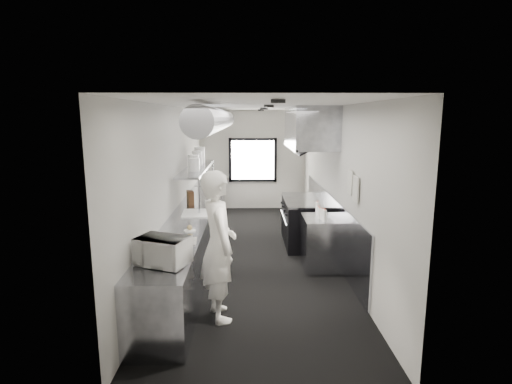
{
  "coord_description": "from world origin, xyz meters",
  "views": [
    {
      "loc": [
        -0.12,
        -7.39,
        2.61
      ],
      "look_at": [
        0.01,
        -0.2,
        1.26
      ],
      "focal_mm": 28.24,
      "sensor_mm": 36.0,
      "label": 1
    }
  ],
  "objects_px": {
    "squeeze_bottle_b": "(322,214)",
    "squeeze_bottle_c": "(319,213)",
    "exhaust_hood": "(309,128)",
    "plate_stack_b": "(194,162)",
    "squeeze_bottle_a": "(325,216)",
    "range": "(304,221)",
    "microwave": "(162,251)",
    "deli_tub_b": "(155,249)",
    "plate_stack_a": "(194,165)",
    "pass_shelf": "(197,169)",
    "line_cook": "(218,246)",
    "bottle_station": "(322,243)",
    "plate_stack_d": "(200,155)",
    "small_plate": "(190,231)",
    "squeeze_bottle_e": "(317,208)",
    "cutting_board": "(196,213)",
    "prep_counter": "(191,240)",
    "far_work_table": "(210,198)",
    "knife_block": "(190,198)",
    "plate_stack_c": "(197,158)",
    "squeeze_bottle_d": "(318,211)",
    "deli_tub_a": "(160,248)"
  },
  "relations": [
    {
      "from": "cutting_board",
      "to": "knife_block",
      "type": "height_order",
      "value": "knife_block"
    },
    {
      "from": "deli_tub_b",
      "to": "plate_stack_a",
      "type": "relative_size",
      "value": 0.59
    },
    {
      "from": "range",
      "to": "plate_stack_b",
      "type": "bearing_deg",
      "value": -179.52
    },
    {
      "from": "squeeze_bottle_a",
      "to": "squeeze_bottle_e",
      "type": "relative_size",
      "value": 0.99
    },
    {
      "from": "deli_tub_b",
      "to": "plate_stack_d",
      "type": "bearing_deg",
      "value": 88.86
    },
    {
      "from": "squeeze_bottle_c",
      "to": "small_plate",
      "type": "bearing_deg",
      "value": -160.58
    },
    {
      "from": "plate_stack_b",
      "to": "plate_stack_d",
      "type": "xyz_separation_m",
      "value": [
        -0.0,
        1.08,
        0.04
      ]
    },
    {
      "from": "small_plate",
      "to": "plate_stack_a",
      "type": "distance_m",
      "value": 2.02
    },
    {
      "from": "pass_shelf",
      "to": "small_plate",
      "type": "distance_m",
      "value": 2.57
    },
    {
      "from": "prep_counter",
      "to": "microwave",
      "type": "relative_size",
      "value": 11.03
    },
    {
      "from": "bottle_station",
      "to": "microwave",
      "type": "bearing_deg",
      "value": -136.39
    },
    {
      "from": "plate_stack_b",
      "to": "range",
      "type": "bearing_deg",
      "value": 0.48
    },
    {
      "from": "prep_counter",
      "to": "squeeze_bottle_d",
      "type": "relative_size",
      "value": 37.3
    },
    {
      "from": "bottle_station",
      "to": "plate_stack_d",
      "type": "bearing_deg",
      "value": 134.03
    },
    {
      "from": "knife_block",
      "to": "plate_stack_d",
      "type": "xyz_separation_m",
      "value": [
        0.04,
        1.33,
        0.72
      ]
    },
    {
      "from": "knife_block",
      "to": "squeeze_bottle_c",
      "type": "distance_m",
      "value": 2.63
    },
    {
      "from": "far_work_table",
      "to": "squeeze_bottle_e",
      "type": "xyz_separation_m",
      "value": [
        2.27,
        -3.56,
        0.55
      ]
    },
    {
      "from": "prep_counter",
      "to": "plate_stack_b",
      "type": "bearing_deg",
      "value": 93.64
    },
    {
      "from": "squeeze_bottle_b",
      "to": "squeeze_bottle_c",
      "type": "relative_size",
      "value": 1.05
    },
    {
      "from": "exhaust_hood",
      "to": "cutting_board",
      "type": "bearing_deg",
      "value": -153.56
    },
    {
      "from": "plate_stack_b",
      "to": "squeeze_bottle_a",
      "type": "relative_size",
      "value": 1.46
    },
    {
      "from": "plate_stack_a",
      "to": "plate_stack_d",
      "type": "height_order",
      "value": "plate_stack_d"
    },
    {
      "from": "bottle_station",
      "to": "squeeze_bottle_c",
      "type": "bearing_deg",
      "value": -147.49
    },
    {
      "from": "plate_stack_a",
      "to": "deli_tub_a",
      "type": "bearing_deg",
      "value": -91.85
    },
    {
      "from": "squeeze_bottle_e",
      "to": "cutting_board",
      "type": "bearing_deg",
      "value": -179.76
    },
    {
      "from": "pass_shelf",
      "to": "plate_stack_d",
      "type": "xyz_separation_m",
      "value": [
        -0.04,
        0.76,
        0.22
      ]
    },
    {
      "from": "plate_stack_b",
      "to": "squeeze_bottle_d",
      "type": "xyz_separation_m",
      "value": [
        2.32,
        -1.21,
        -0.73
      ]
    },
    {
      "from": "plate_stack_d",
      "to": "squeeze_bottle_b",
      "type": "relative_size",
      "value": 1.94
    },
    {
      "from": "pass_shelf",
      "to": "squeeze_bottle_c",
      "type": "xyz_separation_m",
      "value": [
        2.28,
        -1.74,
        -0.55
      ]
    },
    {
      "from": "knife_block",
      "to": "plate_stack_b",
      "type": "xyz_separation_m",
      "value": [
        0.05,
        0.25,
        0.68
      ]
    },
    {
      "from": "pass_shelf",
      "to": "range",
      "type": "relative_size",
      "value": 1.88
    },
    {
      "from": "deli_tub_b",
      "to": "squeeze_bottle_a",
      "type": "relative_size",
      "value": 0.76
    },
    {
      "from": "bottle_station",
      "to": "far_work_table",
      "type": "bearing_deg",
      "value": 120.53
    },
    {
      "from": "bottle_station",
      "to": "deli_tub_a",
      "type": "xyz_separation_m",
      "value": [
        -2.41,
        -1.73,
        0.5
      ]
    },
    {
      "from": "bottle_station",
      "to": "deli_tub_a",
      "type": "bearing_deg",
      "value": -144.31
    },
    {
      "from": "range",
      "to": "deli_tub_b",
      "type": "xyz_separation_m",
      "value": [
        -2.35,
        -3.16,
        0.48
      ]
    },
    {
      "from": "deli_tub_b",
      "to": "squeeze_bottle_e",
      "type": "bearing_deg",
      "value": 40.83
    },
    {
      "from": "plate_stack_c",
      "to": "squeeze_bottle_c",
      "type": "height_order",
      "value": "plate_stack_c"
    },
    {
      "from": "small_plate",
      "to": "squeeze_bottle_a",
      "type": "distance_m",
      "value": 2.21
    },
    {
      "from": "prep_counter",
      "to": "plate_stack_c",
      "type": "relative_size",
      "value": 19.16
    },
    {
      "from": "squeeze_bottle_c",
      "to": "bottle_station",
      "type": "bearing_deg",
      "value": 32.51
    },
    {
      "from": "range",
      "to": "cutting_board",
      "type": "bearing_deg",
      "value": -152.92
    },
    {
      "from": "squeeze_bottle_b",
      "to": "exhaust_hood",
      "type": "bearing_deg",
      "value": 90.89
    },
    {
      "from": "pass_shelf",
      "to": "line_cook",
      "type": "bearing_deg",
      "value": -78.77
    },
    {
      "from": "exhaust_hood",
      "to": "squeeze_bottle_b",
      "type": "relative_size",
      "value": 11.68
    },
    {
      "from": "range",
      "to": "microwave",
      "type": "xyz_separation_m",
      "value": [
        -2.17,
        -3.57,
        0.59
      ]
    },
    {
      "from": "prep_counter",
      "to": "plate_stack_b",
      "type": "height_order",
      "value": "plate_stack_b"
    },
    {
      "from": "far_work_table",
      "to": "plate_stack_b",
      "type": "xyz_separation_m",
      "value": [
        -0.08,
        -2.52,
        1.26
      ]
    },
    {
      "from": "exhaust_hood",
      "to": "pass_shelf",
      "type": "distance_m",
      "value": 2.46
    },
    {
      "from": "exhaust_hood",
      "to": "plate_stack_d",
      "type": "distance_m",
      "value": 2.63
    }
  ]
}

